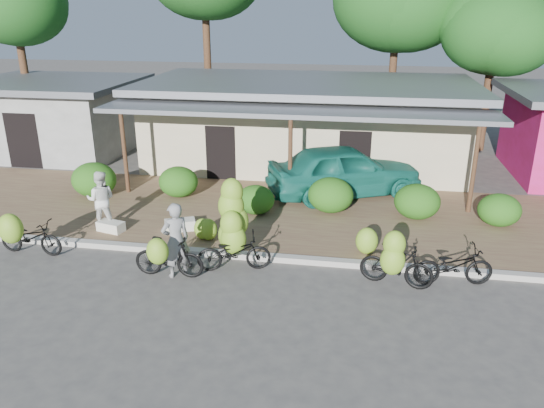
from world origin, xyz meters
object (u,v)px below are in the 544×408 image
Objects in this scene: tree_near_right at (491,28)px; vendor at (176,240)px; tree_back_left at (11,0)px; sack_far at (111,226)px; bike_left at (167,256)px; teal_van at (344,170)px; bike_center at (233,233)px; bike_right at (396,262)px; sack_near at (180,225)px; bike_far_left at (27,236)px; bike_far_right at (453,266)px; bystander at (101,200)px.

tree_near_right is 17.18m from vendor.
tree_near_right is at bearing -163.43° from vendor.
tree_back_left is 14.98m from sack_far.
bike_left is 2.27× the size of sack_far.
teal_van reaches higher than bike_left.
bike_right is at bearing -112.93° from bike_center.
vendor is at bearing -48.50° from bike_left.
sack_near is 0.17× the size of teal_van.
tree_near_right is at bearing 44.54° from sack_far.
teal_van is (6.37, 4.18, 0.73)m from sack_far.
bike_left is (11.51, -12.45, -5.77)m from tree_back_left.
bike_far_left is 9.29m from bike_right.
tree_back_left is at bearing -85.83° from vendor.
bike_left is at bearing -77.16° from sack_near.
bike_left reaches higher than bike_far_right.
tree_back_left is at bearing -61.88° from bystander.
sack_near is (-0.58, 2.56, -0.31)m from bike_left.
sack_far is at bearing 71.73° from bike_far_right.
bike_right is at bearing 153.29° from bystander.
tree_near_right is at bearing -47.00° from bike_center.
vendor is 0.37× the size of teal_van.
vendor reaches higher than sack_far.
bystander is (-4.21, 1.48, 0.10)m from bike_center.
bike_right is at bearing 168.66° from teal_van.
bike_right is 6.28m from sack_near.
tree_back_left reaches higher than bike_far_left.
tree_near_right is 19.57m from bike_far_left.
vendor is at bearing 124.29° from teal_van.
teal_van is (15.39, -6.11, -5.36)m from tree_back_left.
tree_near_right is 3.87× the size of bike_far_left.
bike_far_right is at bearing -178.19° from teal_van.
bike_right is 1.42m from bike_far_right.
sack_near is (-7.22, 1.75, -0.21)m from bike_far_right.
bike_far_right is 6.19m from teal_van.
bike_center is 1.31× the size of bystander.
bike_far_left is at bearing 45.34° from bystander.
bystander is at bearing -176.22° from sack_near.
sack_near is at bearing 105.42° from teal_van.
sack_far is at bearing -40.11° from bike_far_left.
tree_back_left is at bearing 137.88° from sack_near.
tree_back_left is 3.71× the size of bike_center.
sack_far is at bearing 57.46° from bike_center.
bike_center is (12.89, -11.51, -5.49)m from tree_back_left.
tree_near_right is 3.94× the size of bike_right.
bike_far_left is 1.08× the size of bystander.
tree_near_right is at bearing -34.59° from bike_left.
bystander is at bearing 89.16° from bike_right.
bike_left is 3.31m from sack_far.
bike_far_right is at bearing -85.59° from bike_far_left.
bike_far_right is (6.64, 0.82, -0.09)m from bike_left.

